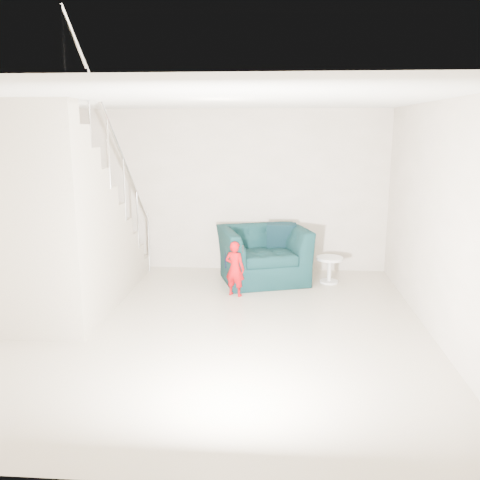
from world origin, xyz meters
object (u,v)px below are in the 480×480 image
Objects in this scene: armchair at (263,254)px; toddler at (235,269)px; side_table at (330,266)px; staircase at (73,241)px.

armchair reaches higher than toddler.
toddler is at bearing -152.70° from side_table.
toddler is 2.26m from staircase.
armchair is 0.36× the size of staircase.
toddler is at bearing 19.72° from staircase.
side_table is at bearing -19.69° from armchair.
toddler is at bearing -133.70° from armchair.
side_table is at bearing 22.93° from staircase.
armchair is at bearing 31.81° from staircase.
armchair is at bearing 177.59° from side_table.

